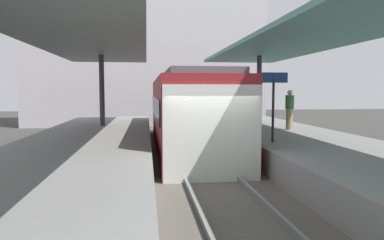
# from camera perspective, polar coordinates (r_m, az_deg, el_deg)

# --- Properties ---
(ground_plane) EXTENTS (80.00, 80.00, 0.00)m
(ground_plane) POSITION_cam_1_polar(r_m,az_deg,el_deg) (10.20, 2.87, -10.35)
(ground_plane) COLOR #383835
(platform_left) EXTENTS (4.40, 28.00, 1.00)m
(platform_left) POSITION_cam_1_polar(r_m,az_deg,el_deg) (10.15, -18.96, -7.77)
(platform_left) COLOR gray
(platform_left) RESTS_ON ground_plane
(platform_right) EXTENTS (4.40, 28.00, 1.00)m
(platform_right) POSITION_cam_1_polar(r_m,az_deg,el_deg) (11.37, 22.23, -6.55)
(platform_right) COLOR gray
(platform_right) RESTS_ON ground_plane
(track_ballast) EXTENTS (3.20, 28.00, 0.20)m
(track_ballast) POSITION_cam_1_polar(r_m,az_deg,el_deg) (10.18, 2.87, -9.81)
(track_ballast) COLOR #59544C
(track_ballast) RESTS_ON ground_plane
(rail_near_side) EXTENTS (0.08, 28.00, 0.14)m
(rail_near_side) POSITION_cam_1_polar(r_m,az_deg,el_deg) (10.04, -1.23, -9.01)
(rail_near_side) COLOR slate
(rail_near_side) RESTS_ON track_ballast
(rail_far_side) EXTENTS (0.08, 28.00, 0.14)m
(rail_far_side) POSITION_cam_1_polar(r_m,az_deg,el_deg) (10.28, 6.88, -8.71)
(rail_far_side) COLOR slate
(rail_far_side) RESTS_ON track_ballast
(commuter_train) EXTENTS (2.78, 11.92, 3.10)m
(commuter_train) POSITION_cam_1_polar(r_m,az_deg,el_deg) (15.41, -0.72, 1.22)
(commuter_train) COLOR maroon
(commuter_train) RESTS_ON track_ballast
(canopy_left) EXTENTS (4.18, 21.00, 3.46)m
(canopy_left) POSITION_cam_1_polar(r_m,az_deg,el_deg) (11.43, -18.01, 12.94)
(canopy_left) COLOR #333335
(canopy_left) RESTS_ON platform_left
(canopy_right) EXTENTS (4.18, 21.00, 3.51)m
(canopy_right) POSITION_cam_1_polar(r_m,az_deg,el_deg) (12.53, 19.57, 12.39)
(canopy_right) COLOR #333335
(canopy_right) RESTS_ON platform_right
(platform_sign) EXTENTS (0.90, 0.08, 2.21)m
(platform_sign) POSITION_cam_1_polar(r_m,az_deg,el_deg) (11.73, 12.69, 4.44)
(platform_sign) COLOR #262628
(platform_sign) RESTS_ON platform_right
(passenger_near_bench) EXTENTS (0.36, 0.36, 1.68)m
(passenger_near_bench) POSITION_cam_1_polar(r_m,az_deg,el_deg) (15.85, 15.10, 1.67)
(passenger_near_bench) COLOR #998460
(passenger_near_bench) RESTS_ON platform_right
(station_building_backdrop) EXTENTS (18.00, 6.00, 11.00)m
(station_building_backdrop) POSITION_cam_1_polar(r_m,az_deg,el_deg) (29.84, -7.16, 10.05)
(station_building_backdrop) COLOR #B7B2B7
(station_building_backdrop) RESTS_ON ground_plane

